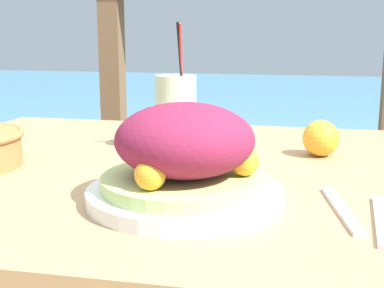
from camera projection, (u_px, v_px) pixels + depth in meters
patio_table at (192, 218)px, 0.94m from camera, size 1.12×0.85×0.70m
railing_fence at (247, 72)px, 1.72m from camera, size 2.80×0.08×1.12m
sea_backdrop at (279, 122)px, 4.24m from camera, size 12.00×4.00×0.41m
salad_plate at (185, 160)px, 0.73m from camera, size 0.27×0.27×0.14m
drink_glass at (176, 113)px, 1.04m from camera, size 0.08×0.08×0.25m
fork at (341, 209)px, 0.70m from camera, size 0.05×0.18×0.00m
knife at (381, 220)px, 0.66m from camera, size 0.03×0.18×0.00m
orange_near_basket at (321, 138)px, 0.99m from camera, size 0.07×0.07×0.07m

